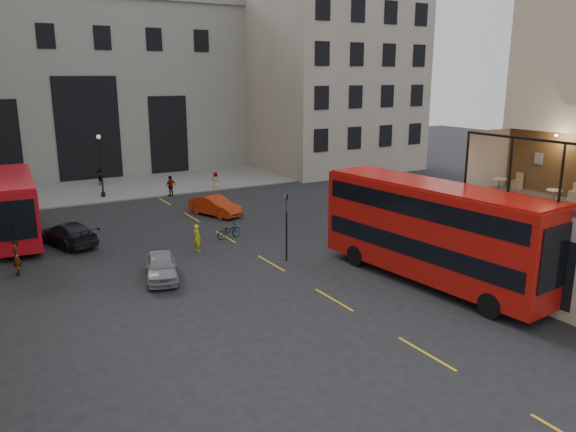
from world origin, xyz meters
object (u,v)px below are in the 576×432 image
car_a (161,267)px  cafe_chair_d (517,184)px  pedestrian_c (171,186)px  car_c (68,234)px  car_b (215,206)px  street_lamp_b (101,170)px  pedestrian_e (16,258)px  cafe_table_far (499,184)px  cafe_chair_c (574,195)px  pedestrian_b (100,178)px  cyclist (197,238)px  pedestrian_d (216,181)px  bicycle (229,231)px  traffic_light_near (286,219)px  cafe_table_mid (554,196)px  bus_far (15,204)px  bus_near (433,228)px

car_a → cafe_chair_d: size_ratio=4.77×
pedestrian_c → car_c: bearing=24.8°
car_b → pedestrian_c: size_ratio=2.49×
street_lamp_b → pedestrian_e: street_lamp_b is taller
cafe_table_far → cafe_chair_c: size_ratio=1.00×
pedestrian_b → car_b: bearing=-133.3°
pedestrian_b → cyclist: bearing=-149.2°
pedestrian_d → cafe_chair_d: cafe_chair_d is taller
bicycle → cafe_chair_d: cafe_chair_d is taller
traffic_light_near → car_c: (-9.97, 9.36, -1.72)m
cafe_table_mid → car_c: bearing=128.3°
car_c → pedestrian_c: size_ratio=2.77×
car_b → cafe_table_mid: bearing=-96.1°
car_a → cafe_chair_d: bearing=-13.1°
bus_far → car_b: (13.20, -0.73, -1.57)m
bus_far → cafe_table_far: (19.10, -20.85, 2.84)m
bus_far → cafe_table_far: 28.42m
car_a → cafe_table_far: (13.60, -9.20, 4.47)m
street_lamp_b → pedestrian_e: size_ratio=2.84×
car_a → car_b: 13.36m
bus_near → pedestrian_b: size_ratio=8.30×
car_c → bicycle: (9.08, -3.62, -0.24)m
traffic_light_near → cyclist: 5.76m
bus_near → car_a: bearing=147.7°
pedestrian_e → cafe_table_far: (19.86, -13.58, 4.19)m
cyclist → pedestrian_c: (3.87, 15.77, 0.06)m
car_a → car_b: (7.70, 10.92, 0.06)m
pedestrian_d → cafe_table_far: 29.62m
bicycle → cafe_table_mid: 19.26m
car_c → cafe_chair_c: 27.90m
cafe_table_mid → cafe_chair_d: bearing=57.9°
bus_near → cafe_table_far: 3.71m
bus_near → bicycle: bearing=113.7°
traffic_light_near → bus_near: bus_near is taller
cafe_table_mid → cafe_chair_c: (2.17, 0.44, -0.28)m
car_b → cafe_chair_c: (7.91, -22.63, 4.12)m
bus_far → pedestrian_e: size_ratio=5.51×
cafe_chair_d → street_lamp_b: bearing=114.5°
car_a → cafe_table_far: bearing=-18.2°
cafe_table_far → cafe_chair_d: size_ratio=0.98×
bus_far → cafe_table_mid: (18.94, -23.80, 2.84)m
bus_near → car_c: 21.60m
cyclist → pedestrian_b: cyclist is taller
traffic_light_near → street_lamp_b: 22.56m
street_lamp_b → pedestrian_d: (9.72, -1.26, -1.62)m
car_b → cyclist: 8.68m
bus_near → cafe_table_mid: cafe_table_mid is taller
bus_far → cyclist: bus_far is taller
street_lamp_b → bus_near: 30.07m
pedestrian_c → pedestrian_d: pedestrian_c is taller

